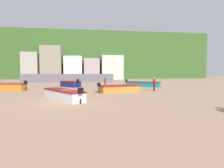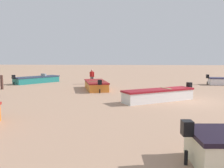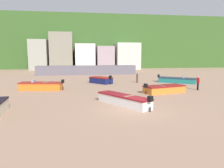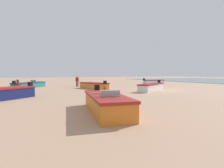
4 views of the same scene
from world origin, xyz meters
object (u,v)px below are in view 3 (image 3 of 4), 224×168
at_px(boat_orange_4, 41,86).
at_px(boat_white_0, 124,100).
at_px(boat_orange_2, 164,89).
at_px(mooring_post_near_water, 137,78).
at_px(boat_teal_5, 177,80).
at_px(boat_navy_6, 101,80).
at_px(beach_walker_foreground, 198,82).

bearing_deg(boat_orange_4, boat_white_0, -129.34).
height_order(boat_orange_2, boat_orange_4, boat_orange_4).
distance_m(boat_orange_4, mooring_post_near_water, 13.54).
height_order(boat_white_0, mooring_post_near_water, mooring_post_near_water).
distance_m(boat_teal_5, boat_navy_6, 11.00).
relative_size(boat_navy_6, mooring_post_near_water, 2.73).
relative_size(boat_orange_2, boat_teal_5, 0.94).
relative_size(boat_white_0, boat_orange_2, 1.06).
bearing_deg(beach_walker_foreground, boat_white_0, -48.30).
distance_m(boat_teal_5, beach_walker_foreground, 6.62).
distance_m(boat_orange_2, boat_orange_4, 13.83).
height_order(boat_orange_4, beach_walker_foreground, beach_walker_foreground).
bearing_deg(beach_walker_foreground, boat_orange_4, -89.16).
relative_size(boat_white_0, boat_navy_6, 1.42).
distance_m(mooring_post_near_water, beach_walker_foreground, 9.13).
bearing_deg(boat_orange_4, boat_orange_2, -96.79).
bearing_deg(boat_teal_5, boat_orange_4, -41.11).
distance_m(boat_orange_2, boat_teal_5, 9.23).
height_order(boat_orange_4, boat_navy_6, boat_navy_6).
relative_size(boat_orange_4, beach_walker_foreground, 3.18).
xyz_separation_m(boat_white_0, boat_orange_2, (5.44, 5.09, -0.02)).
bearing_deg(boat_white_0, mooring_post_near_water, 39.22).
height_order(boat_white_0, boat_orange_2, boat_white_0).
bearing_deg(boat_orange_2, mooring_post_near_water, 167.78).
bearing_deg(boat_orange_2, boat_white_0, -63.06).
height_order(boat_white_0, boat_navy_6, boat_navy_6).
relative_size(boat_teal_5, mooring_post_near_water, 3.91).
height_order(boat_orange_2, beach_walker_foreground, beach_walker_foreground).
relative_size(boat_white_0, mooring_post_near_water, 3.88).
relative_size(boat_teal_5, beach_walker_foreground, 3.17).
bearing_deg(boat_white_0, boat_navy_6, 60.28).
height_order(boat_orange_4, mooring_post_near_water, mooring_post_near_water).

